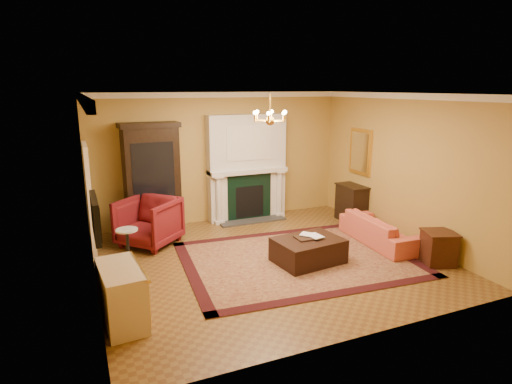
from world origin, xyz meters
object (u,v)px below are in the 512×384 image
leather_ottoman (308,250)px  wingback_armchair (148,220)px  console_table (351,204)px  end_table (438,249)px  china_cabinet (152,181)px  coral_sofa (381,225)px  commode (121,295)px  pedestal_table (128,245)px

leather_ottoman → wingback_armchair: bearing=134.1°
console_table → end_table: bearing=-90.4°
china_cabinet → leather_ottoman: 3.77m
coral_sofa → leather_ottoman: 1.87m
commode → console_table: 6.07m
pedestal_table → coral_sofa: size_ratio=0.35×
commode → leather_ottoman: size_ratio=0.90×
wingback_armchair → console_table: bearing=43.3°
commode → pedestal_table: bearing=76.1°
china_cabinet → leather_ottoman: china_cabinet is taller
end_table → china_cabinet: bearing=138.6°
commode → end_table: bearing=-6.7°
china_cabinet → wingback_armchair: 1.07m
pedestal_table → commode: (-0.31, -1.92, -0.00)m
console_table → china_cabinet: bearing=166.7°
end_table → console_table: bearing=88.7°
wingback_armchair → commode: size_ratio=1.00×
pedestal_table → console_table: 5.24m
coral_sofa → leather_ottoman: (-1.85, -0.29, -0.15)m
coral_sofa → console_table: 1.52m
china_cabinet → coral_sofa: 4.91m
pedestal_table → china_cabinet: bearing=66.3°
end_table → leather_ottoman: (-2.12, 0.97, -0.06)m
china_cabinet → pedestal_table: 2.05m
end_table → leather_ottoman: bearing=155.4°
china_cabinet → commode: (-1.08, -3.67, -0.75)m
commode → console_table: size_ratio=1.26×
pedestal_table → commode: 1.94m
coral_sofa → end_table: bearing=-164.4°
coral_sofa → console_table: (0.34, 1.48, 0.04)m
coral_sofa → leather_ottoman: size_ratio=1.67×
wingback_armchair → pedestal_table: wingback_armchair is taller
commode → coral_sofa: size_ratio=0.54×
pedestal_table → console_table: console_table is taller
pedestal_table → end_table: (5.14, -2.10, -0.11)m
china_cabinet → wingback_armchair: (-0.25, -0.84, -0.61)m
wingback_armchair → end_table: (4.62, -3.01, -0.24)m
coral_sofa → end_table: 1.29m
pedestal_table → leather_ottoman: bearing=-20.6°
wingback_armchair → console_table: 4.69m
pedestal_table → wingback_armchair: bearing=60.4°
pedestal_table → commode: bearing=-99.2°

